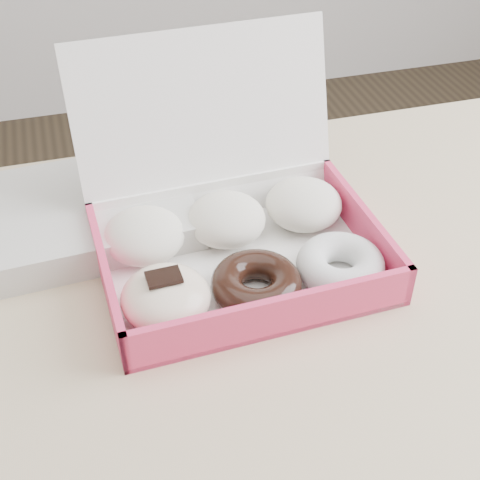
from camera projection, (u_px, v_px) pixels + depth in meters
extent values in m
cube|color=#D0B489|center=(272.00, 335.00, 0.73)|extent=(1.20, 0.80, 0.04)
cylinder|color=#D0B489|center=(472.00, 284.00, 1.35)|extent=(0.05, 0.05, 0.71)
cube|color=white|center=(241.00, 266.00, 0.78)|extent=(0.33, 0.25, 0.01)
cube|color=#E53661|center=(275.00, 318.00, 0.69)|extent=(0.32, 0.02, 0.05)
cube|color=white|center=(213.00, 198.00, 0.85)|extent=(0.32, 0.02, 0.05)
cube|color=#E53661|center=(106.00, 279.00, 0.73)|extent=(0.02, 0.23, 0.05)
cube|color=#E53661|center=(362.00, 226.00, 0.81)|extent=(0.02, 0.23, 0.05)
cube|color=white|center=(206.00, 127.00, 0.81)|extent=(0.32, 0.09, 0.22)
ellipsoid|color=silver|center=(144.00, 235.00, 0.78)|extent=(0.10, 0.10, 0.05)
ellipsoid|color=silver|center=(226.00, 219.00, 0.81)|extent=(0.10, 0.10, 0.05)
ellipsoid|color=silver|center=(304.00, 204.00, 0.83)|extent=(0.10, 0.10, 0.05)
ellipsoid|color=beige|center=(166.00, 298.00, 0.70)|extent=(0.10, 0.10, 0.05)
cube|color=black|center=(164.00, 277.00, 0.68)|extent=(0.04, 0.03, 0.00)
torus|color=black|center=(256.00, 284.00, 0.73)|extent=(0.10, 0.10, 0.04)
torus|color=white|center=(340.00, 265.00, 0.75)|extent=(0.10, 0.10, 0.04)
cube|color=beige|center=(87.00, 213.00, 0.84)|extent=(0.27, 0.22, 0.04)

